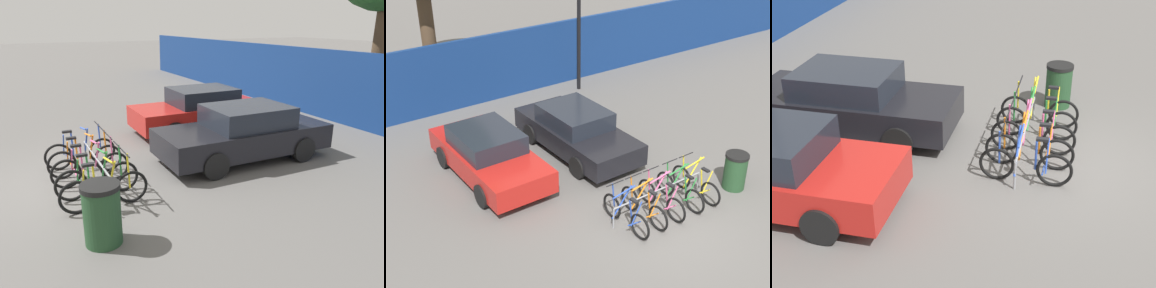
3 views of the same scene
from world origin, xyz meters
The scene contains 11 objects.
ground_plane centered at (0.00, 0.00, 0.00)m, with size 120.00×120.00×0.00m, color #605E5B.
hoarding_wall centered at (0.00, 9.50, 1.24)m, with size 36.00×0.16×2.48m, color navy.
bike_rack centered at (0.35, 0.68, 0.47)m, with size 2.95×0.04×0.57m.
bicycle_blue centered at (-0.86, 0.53, 0.38)m, with size 0.68×1.71×1.05m.
bicycle_orange centered at (-0.27, 0.53, 0.38)m, with size 0.68×1.71×1.05m.
bicycle_pink centered at (0.31, 0.53, 0.38)m, with size 0.68×1.71×1.05m.
bicycle_green centered at (0.97, 0.53, 0.38)m, with size 0.68×1.71×1.05m.
bicycle_yellow centered at (1.55, 0.53, 0.38)m, with size 0.68×1.71×1.05m.
car_red centered at (-2.41, 4.62, 0.69)m, with size 1.91×4.29×1.40m.
car_black centered at (0.42, 4.40, 0.69)m, with size 1.91×4.41×1.40m.
trash_bin centered at (2.72, 0.21, 0.52)m, with size 0.63×0.63×1.03m.
Camera 2 is at (-7.92, -7.42, 7.92)m, focal length 50.00 mm.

